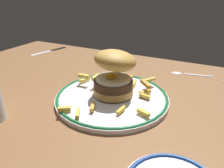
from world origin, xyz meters
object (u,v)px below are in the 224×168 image
(knife, at_px, (52,50))
(spoon, at_px, (181,73))
(dinner_plate, at_px, (112,97))
(burger, at_px, (114,72))

(knife, relative_size, spoon, 1.33)
(spoon, bearing_deg, dinner_plate, -116.22)
(burger, xyz_separation_m, knife, (-0.46, 0.28, -0.07))
(dinner_plate, xyz_separation_m, burger, (0.00, 0.01, 0.07))
(dinner_plate, bearing_deg, spoon, 63.78)
(knife, bearing_deg, burger, -30.90)
(knife, bearing_deg, spoon, -1.97)
(dinner_plate, height_order, spoon, dinner_plate)
(burger, height_order, knife, burger)
(dinner_plate, height_order, burger, burger)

